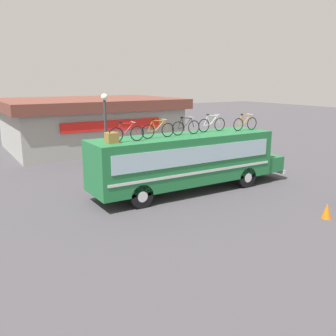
{
  "coord_description": "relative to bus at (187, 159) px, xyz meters",
  "views": [
    {
      "loc": [
        -10.32,
        -15.32,
        5.64
      ],
      "look_at": [
        -0.94,
        0.0,
        1.37
      ],
      "focal_mm": 39.84,
      "sensor_mm": 36.0,
      "label": 1
    }
  ],
  "objects": [
    {
      "name": "rooftop_bicycle_3",
      "position": [
        -0.05,
        0.09,
        1.63
      ],
      "size": [
        1.65,
        0.44,
        0.92
      ],
      "color": "black",
      "rests_on": "bus"
    },
    {
      "name": "rooftop_bicycle_1",
      "position": [
        -3.56,
        -0.4,
        1.63
      ],
      "size": [
        1.72,
        0.44,
        0.92
      ],
      "color": "black",
      "rests_on": "bus"
    },
    {
      "name": "traffic_cone",
      "position": [
        2.74,
        -6.28,
        -1.36
      ],
      "size": [
        0.39,
        0.39,
        0.65
      ],
      "primitive_type": "cone",
      "color": "orange",
      "rests_on": "ground"
    },
    {
      "name": "roadside_building",
      "position": [
        0.29,
        14.98,
        0.41
      ],
      "size": [
        13.93,
        10.26,
        4.1
      ],
      "color": "#9E9E99",
      "rests_on": "ground"
    },
    {
      "name": "bus",
      "position": [
        0.0,
        0.0,
        0.0
      ],
      "size": [
        11.11,
        2.55,
        2.94
      ],
      "color": "#1E6B38",
      "rests_on": "ground"
    },
    {
      "name": "rooftop_bicycle_5",
      "position": [
        3.62,
        -0.23,
        1.63
      ],
      "size": [
        1.68,
        0.44,
        0.91
      ],
      "color": "black",
      "rests_on": "bus"
    },
    {
      "name": "luggage_bag_1",
      "position": [
        -4.22,
        -0.27,
        1.48
      ],
      "size": [
        0.49,
        0.52,
        0.45
      ],
      "primitive_type": "cube",
      "color": "olive",
      "rests_on": "bus"
    },
    {
      "name": "rooftop_bicycle_4",
      "position": [
        1.77,
        0.32,
        1.64
      ],
      "size": [
        1.77,
        0.44,
        0.94
      ],
      "color": "black",
      "rests_on": "bus"
    },
    {
      "name": "street_lamp",
      "position": [
        -2.49,
        4.69,
        1.53
      ],
      "size": [
        0.38,
        0.38,
        4.87
      ],
      "color": "#38383D",
      "rests_on": "ground"
    },
    {
      "name": "ground_plane",
      "position": [
        -0.22,
        0.0,
        -1.69
      ],
      "size": [
        120.0,
        120.0,
        0.0
      ],
      "primitive_type": "plane",
      "color": "#423F44"
    },
    {
      "name": "rooftop_bicycle_2",
      "position": [
        -1.78,
        -0.09,
        1.63
      ],
      "size": [
        1.76,
        0.44,
        0.91
      ],
      "color": "black",
      "rests_on": "bus"
    }
  ]
}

